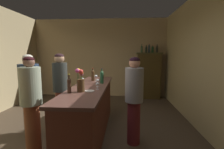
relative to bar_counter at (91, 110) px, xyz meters
name	(u,v)px	position (x,y,z in m)	size (l,w,h in m)	color
floor	(74,140)	(-0.27, -0.30, -0.50)	(9.00, 9.00, 0.00)	#47392A
wall_back	(100,58)	(-0.27, 3.22, 0.99)	(5.18, 0.12, 2.98)	tan
wall_right	(222,62)	(2.32, -0.30, 0.99)	(0.12, 7.05, 2.98)	tan
bar_counter	(91,110)	(0.00, 0.00, 0.00)	(0.67, 2.74, 1.00)	brown
display_cabinet	(149,75)	(1.59, 2.92, 0.38)	(0.91, 0.42, 1.70)	#403114
wine_bottle_chardonnay	(102,77)	(0.20, 0.30, 0.64)	(0.08, 0.08, 0.33)	#23502F
wine_bottle_pinot	(69,85)	(-0.21, -0.63, 0.63)	(0.06, 0.06, 0.31)	#402A1D
wine_bottle_rose	(93,75)	(-0.07, 0.66, 0.63)	(0.08, 0.08, 0.31)	#422B17
wine_glass_front	(98,81)	(0.16, -0.06, 0.60)	(0.07, 0.07, 0.15)	white
wine_glass_mid	(96,77)	(0.02, 0.57, 0.61)	(0.07, 0.07, 0.15)	white
wine_glass_rear	(83,80)	(-0.16, 0.06, 0.60)	(0.07, 0.07, 0.15)	white
wine_glass_spare	(97,84)	(0.20, -0.32, 0.59)	(0.06, 0.06, 0.13)	white
flower_arrangement	(80,81)	(-0.05, -0.54, 0.68)	(0.14, 0.15, 0.40)	#4B321B
cheese_plate	(90,91)	(0.09, -0.49, 0.50)	(0.16, 0.16, 0.01)	white
display_bottle_left	(142,49)	(1.32, 2.92, 1.33)	(0.07, 0.07, 0.30)	#2D492B
display_bottle_midleft	(146,49)	(1.48, 2.92, 1.32)	(0.06, 0.06, 0.28)	black
display_bottle_center	(149,48)	(1.58, 2.92, 1.34)	(0.07, 0.07, 0.32)	#222F32
display_bottle_midright	(153,49)	(1.71, 2.92, 1.32)	(0.08, 0.08, 0.27)	#133B19
display_bottle_right	(157,49)	(1.87, 2.92, 1.33)	(0.08, 0.08, 0.29)	black
patron_in_navy	(30,93)	(-1.14, -0.21, 0.38)	(0.37, 0.37, 1.62)	#37372D
patron_near_entrance	(60,87)	(-0.69, 0.18, 0.42)	(0.31, 0.31, 1.64)	maroon
patron_tall	(31,102)	(-0.79, -0.77, 0.37)	(0.33, 0.33, 1.59)	brown
bartender	(134,97)	(0.86, -0.32, 0.37)	(0.32, 0.32, 1.58)	maroon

